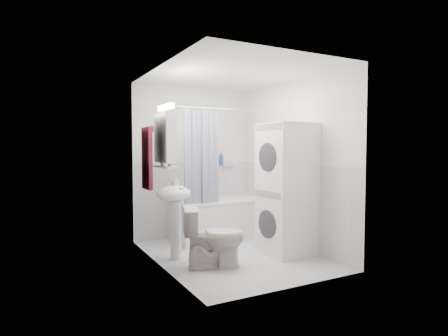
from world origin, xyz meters
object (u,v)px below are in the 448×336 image
washer_dryer (287,189)px  toilet (214,237)px  bathtub (224,216)px  sink (174,205)px

washer_dryer → toilet: bearing=-177.7°
washer_dryer → toilet: washer_dryer is taller
washer_dryer → toilet: size_ratio=2.36×
bathtub → washer_dryer: 1.34m
sink → toilet: (0.30, -0.52, -0.34)m
bathtub → toilet: size_ratio=2.21×
washer_dryer → toilet: (-1.13, -0.06, -0.52)m
toilet → bathtub: bearing=-14.4°
toilet → sink: bearing=48.8°
bathtub → sink: (-1.11, -0.73, 0.36)m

